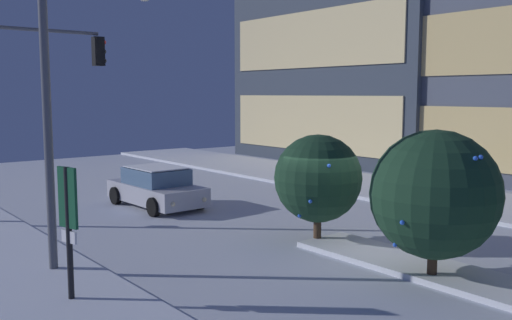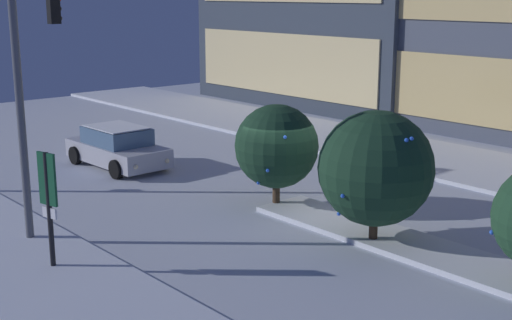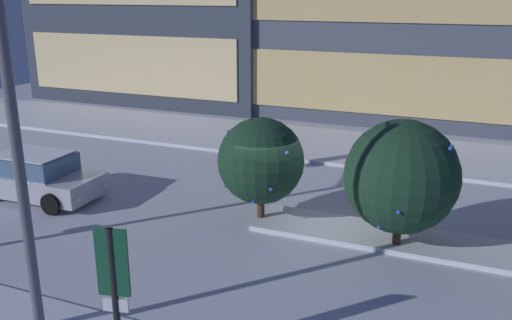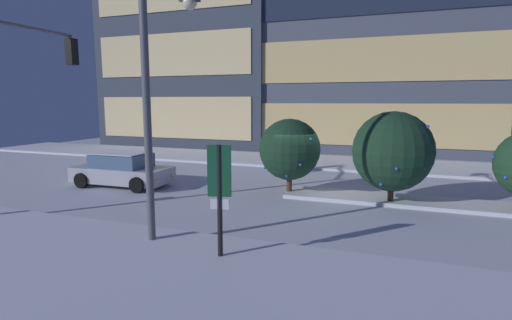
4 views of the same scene
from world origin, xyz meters
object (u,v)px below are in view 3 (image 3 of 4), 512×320
car_near (35,177)px  street_lamp_arched (43,89)px  decorated_tree_median (401,177)px  decorated_tree_left_of_median (261,161)px  parking_info_sign (114,286)px

car_near → street_lamp_arched: (5.47, -4.91, 3.95)m
decorated_tree_median → decorated_tree_left_of_median: decorated_tree_median is taller
street_lamp_arched → parking_info_sign: bearing=-122.4°
parking_info_sign → decorated_tree_left_of_median: (-0.32, 7.16, 0.08)m
car_near → parking_info_sign: bearing=-40.0°
car_near → decorated_tree_median: 11.38m
decorated_tree_median → decorated_tree_left_of_median: 3.91m
decorated_tree_left_of_median → parking_info_sign: bearing=-87.4°
decorated_tree_left_of_median → street_lamp_arched: bearing=-107.9°
parking_info_sign → decorated_tree_left_of_median: decorated_tree_left_of_median is taller
decorated_tree_median → parking_info_sign: bearing=-117.4°
car_near → street_lamp_arched: bearing=-43.3°
decorated_tree_left_of_median → car_near: bearing=-172.1°
parking_info_sign → decorated_tree_left_of_median: size_ratio=0.90×
decorated_tree_median → decorated_tree_left_of_median: (-3.90, 0.26, -0.13)m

